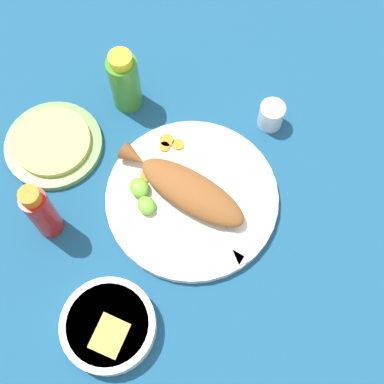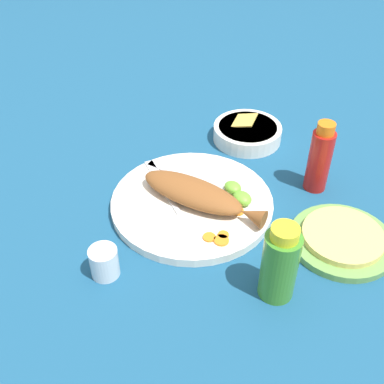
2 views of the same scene
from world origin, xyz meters
name	(u,v)px [view 2 (image 2 of 2)]	position (x,y,z in m)	size (l,w,h in m)	color
ground_plane	(192,206)	(0.00, 0.00, 0.00)	(4.00, 4.00, 0.00)	navy
main_plate	(192,203)	(0.00, 0.00, 0.01)	(0.32, 0.32, 0.02)	white
fried_fish	(197,194)	(-0.01, 0.00, 0.04)	(0.26, 0.16, 0.04)	brown
fork_near	(161,183)	(0.08, 0.02, 0.02)	(0.18, 0.05, 0.00)	silver
fork_far	(181,174)	(0.08, -0.03, 0.02)	(0.17, 0.09, 0.00)	silver
carrot_slice_near	(221,240)	(-0.12, 0.02, 0.02)	(0.03, 0.03, 0.00)	orange
carrot_slice_mid	(209,237)	(-0.10, 0.04, 0.02)	(0.02, 0.02, 0.00)	orange
carrot_slice_far	(223,235)	(-0.11, 0.01, 0.02)	(0.02, 0.02, 0.00)	orange
carrot_slice_extra	(238,211)	(-0.08, -0.05, 0.02)	(0.02, 0.02, 0.00)	orange
lime_wedge_main	(242,198)	(-0.06, -0.07, 0.03)	(0.04, 0.04, 0.02)	#6BB233
lime_wedge_side	(233,187)	(-0.03, -0.08, 0.03)	(0.04, 0.03, 0.02)	#6BB233
hot_sauce_bottle_red	(320,159)	(-0.10, -0.25, 0.07)	(0.05, 0.05, 0.16)	#B21914
hot_sauce_bottle_green	(280,264)	(-0.25, 0.01, 0.07)	(0.06, 0.06, 0.15)	#3D8428
salt_cup	(104,264)	(-0.06, 0.22, 0.02)	(0.05, 0.05, 0.06)	silver
guacamole_bowl	(247,132)	(0.12, -0.25, 0.02)	(0.16, 0.16, 0.05)	white
tortilla_plate	(342,241)	(-0.24, -0.16, 0.01)	(0.19, 0.19, 0.01)	#6B9E4C
tortilla_stack	(343,236)	(-0.24, -0.16, 0.02)	(0.15, 0.15, 0.01)	#E0C666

